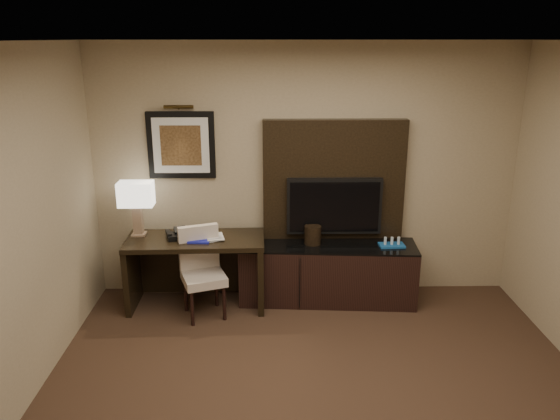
{
  "coord_description": "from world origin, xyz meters",
  "views": [
    {
      "loc": [
        -0.37,
        -3.16,
        2.72
      ],
      "look_at": [
        -0.28,
        1.8,
        1.15
      ],
      "focal_mm": 35.0,
      "sensor_mm": 36.0,
      "label": 1
    }
  ],
  "objects_px": {
    "tv": "(334,206)",
    "table_lamp": "(137,210)",
    "ice_bucket": "(313,235)",
    "desk": "(197,272)",
    "credenza": "(327,272)",
    "desk_chair": "(204,277)",
    "minibar_tray": "(392,242)",
    "desk_phone": "(177,234)"
  },
  "relations": [
    {
      "from": "tv",
      "to": "table_lamp",
      "type": "relative_size",
      "value": 1.85
    },
    {
      "from": "ice_bucket",
      "to": "table_lamp",
      "type": "bearing_deg",
      "value": -179.44
    },
    {
      "from": "desk",
      "to": "credenza",
      "type": "height_order",
      "value": "desk"
    },
    {
      "from": "desk",
      "to": "tv",
      "type": "distance_m",
      "value": 1.6
    },
    {
      "from": "tv",
      "to": "desk_chair",
      "type": "xyz_separation_m",
      "value": [
        -1.35,
        -0.47,
        -0.6
      ]
    },
    {
      "from": "desk",
      "to": "minibar_tray",
      "type": "bearing_deg",
      "value": -0.37
    },
    {
      "from": "minibar_tray",
      "to": "desk_chair",
      "type": "bearing_deg",
      "value": -171.9
    },
    {
      "from": "credenza",
      "to": "tv",
      "type": "relative_size",
      "value": 1.85
    },
    {
      "from": "table_lamp",
      "to": "minibar_tray",
      "type": "bearing_deg",
      "value": -1.48
    },
    {
      "from": "ice_bucket",
      "to": "desk_chair",
      "type": "bearing_deg",
      "value": -162.05
    },
    {
      "from": "ice_bucket",
      "to": "minibar_tray",
      "type": "xyz_separation_m",
      "value": [
        0.82,
        -0.09,
        -0.05
      ]
    },
    {
      "from": "desk_chair",
      "to": "minibar_tray",
      "type": "xyz_separation_m",
      "value": [
        1.94,
        0.28,
        0.26
      ]
    },
    {
      "from": "desk_chair",
      "to": "minibar_tray",
      "type": "distance_m",
      "value": 1.98
    },
    {
      "from": "desk_chair",
      "to": "ice_bucket",
      "type": "xyz_separation_m",
      "value": [
        1.12,
        0.36,
        0.31
      ]
    },
    {
      "from": "desk_phone",
      "to": "ice_bucket",
      "type": "height_order",
      "value": "desk_phone"
    },
    {
      "from": "table_lamp",
      "to": "desk_phone",
      "type": "distance_m",
      "value": 0.48
    },
    {
      "from": "tv",
      "to": "minibar_tray",
      "type": "height_order",
      "value": "tv"
    },
    {
      "from": "desk",
      "to": "ice_bucket",
      "type": "distance_m",
      "value": 1.28
    },
    {
      "from": "credenza",
      "to": "desk_phone",
      "type": "relative_size",
      "value": 9.36
    },
    {
      "from": "ice_bucket",
      "to": "desk",
      "type": "bearing_deg",
      "value": -173.95
    },
    {
      "from": "tv",
      "to": "ice_bucket",
      "type": "distance_m",
      "value": 0.38
    },
    {
      "from": "desk_chair",
      "to": "minibar_tray",
      "type": "bearing_deg",
      "value": -11.24
    },
    {
      "from": "tv",
      "to": "minibar_tray",
      "type": "distance_m",
      "value": 0.71
    },
    {
      "from": "tv",
      "to": "desk_phone",
      "type": "xyz_separation_m",
      "value": [
        -1.63,
        -0.23,
        -0.22
      ]
    },
    {
      "from": "credenza",
      "to": "ice_bucket",
      "type": "xyz_separation_m",
      "value": [
        -0.16,
        0.03,
        0.42
      ]
    },
    {
      "from": "desk_phone",
      "to": "ice_bucket",
      "type": "xyz_separation_m",
      "value": [
        1.4,
        0.12,
        -0.07
      ]
    },
    {
      "from": "desk_phone",
      "to": "desk",
      "type": "bearing_deg",
      "value": -20.7
    },
    {
      "from": "table_lamp",
      "to": "minibar_tray",
      "type": "distance_m",
      "value": 2.66
    },
    {
      "from": "tv",
      "to": "desk",
      "type": "bearing_deg",
      "value": -170.59
    },
    {
      "from": "ice_bucket",
      "to": "credenza",
      "type": "bearing_deg",
      "value": -10.17
    },
    {
      "from": "desk_phone",
      "to": "ice_bucket",
      "type": "distance_m",
      "value": 1.41
    },
    {
      "from": "desk_chair",
      "to": "credenza",
      "type": "bearing_deg",
      "value": -4.77
    },
    {
      "from": "credenza",
      "to": "table_lamp",
      "type": "bearing_deg",
      "value": -176.48
    },
    {
      "from": "credenza",
      "to": "desk",
      "type": "bearing_deg",
      "value": -172.01
    },
    {
      "from": "table_lamp",
      "to": "desk_phone",
      "type": "xyz_separation_m",
      "value": [
        0.41,
        -0.1,
        -0.22
      ]
    },
    {
      "from": "table_lamp",
      "to": "minibar_tray",
      "type": "height_order",
      "value": "table_lamp"
    },
    {
      "from": "table_lamp",
      "to": "credenza",
      "type": "bearing_deg",
      "value": -0.33
    },
    {
      "from": "minibar_tray",
      "to": "table_lamp",
      "type": "bearing_deg",
      "value": 178.52
    },
    {
      "from": "desk",
      "to": "tv",
      "type": "xyz_separation_m",
      "value": [
        1.45,
        0.24,
        0.64
      ]
    },
    {
      "from": "credenza",
      "to": "minibar_tray",
      "type": "bearing_deg",
      "value": -1.05
    },
    {
      "from": "table_lamp",
      "to": "ice_bucket",
      "type": "distance_m",
      "value": 1.84
    },
    {
      "from": "tv",
      "to": "table_lamp",
      "type": "height_order",
      "value": "tv"
    }
  ]
}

